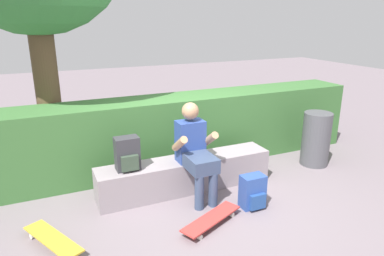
# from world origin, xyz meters

# --- Properties ---
(ground_plane) EXTENTS (24.00, 24.00, 0.00)m
(ground_plane) POSITION_xyz_m (0.00, 0.00, 0.00)
(ground_plane) COLOR slate
(bench_main) EXTENTS (2.29, 0.41, 0.42)m
(bench_main) POSITION_xyz_m (0.00, 0.31, 0.21)
(bench_main) COLOR gray
(bench_main) RESTS_ON ground
(person_skater) EXTENTS (0.49, 0.62, 1.17)m
(person_skater) POSITION_xyz_m (0.04, 0.10, 0.62)
(person_skater) COLOR #2D4793
(person_skater) RESTS_ON ground
(skateboard_near_person) EXTENTS (0.81, 0.51, 0.09)m
(skateboard_near_person) POSITION_xyz_m (-0.08, -0.58, 0.07)
(skateboard_near_person) COLOR #BC3833
(skateboard_near_person) RESTS_ON ground
(skateboard_beside_bench) EXTENTS (0.53, 0.81, 0.09)m
(skateboard_beside_bench) POSITION_xyz_m (-1.67, -0.27, 0.07)
(skateboard_beside_bench) COLOR gold
(skateboard_beside_bench) RESTS_ON ground
(backpack_on_bench) EXTENTS (0.28, 0.23, 0.40)m
(backpack_on_bench) POSITION_xyz_m (-0.75, 0.30, 0.61)
(backpack_on_bench) COLOR #333338
(backpack_on_bench) RESTS_ON bench_main
(backpack_on_ground) EXTENTS (0.28, 0.23, 0.40)m
(backpack_on_ground) POSITION_xyz_m (0.54, -0.44, 0.19)
(backpack_on_ground) COLOR #2D4C99
(backpack_on_ground) RESTS_ON ground
(hedge_row) EXTENTS (6.05, 0.67, 1.04)m
(hedge_row) POSITION_xyz_m (0.10, 1.13, 0.52)
(hedge_row) COLOR #396A33
(hedge_row) RESTS_ON ground
(trash_bin) EXTENTS (0.41, 0.41, 0.81)m
(trash_bin) POSITION_xyz_m (2.11, 0.26, 0.40)
(trash_bin) COLOR #4C4C51
(trash_bin) RESTS_ON ground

